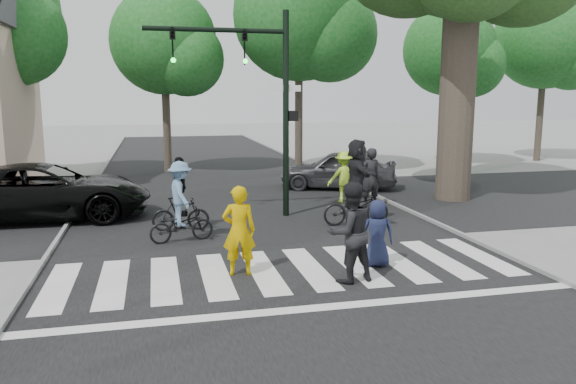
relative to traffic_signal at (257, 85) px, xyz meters
name	(u,v)px	position (x,y,z in m)	size (l,w,h in m)	color
ground	(299,286)	(-0.35, -6.20, -3.90)	(120.00, 120.00, 0.00)	gray
road_stem	(254,227)	(-0.35, -1.20, -3.90)	(10.00, 70.00, 0.01)	black
road_cross	(238,206)	(-0.35, 1.80, -3.89)	(70.00, 10.00, 0.01)	black
curb_left	(60,235)	(-5.40, -1.20, -3.85)	(0.10, 70.00, 0.10)	gray
curb_right	(421,216)	(4.70, -1.20, -3.85)	(0.10, 70.00, 0.10)	gray
crosswalk	(291,275)	(-0.35, -5.54, -3.89)	(10.00, 3.85, 0.01)	silver
traffic_signal	(257,85)	(0.00, 0.00, 0.00)	(4.45, 0.29, 6.00)	black
bg_tree_2	(169,46)	(-2.11, 10.42, 1.88)	(5.04, 4.80, 8.40)	brown
bg_tree_3	(307,19)	(3.95, 9.07, 3.04)	(6.30, 6.00, 10.20)	brown
bg_tree_4	(455,54)	(11.88, 9.93, 1.73)	(4.83, 4.60, 8.15)	brown
bg_tree_5	(553,42)	(17.92, 10.50, 2.46)	(5.67, 5.40, 9.30)	brown
pedestrian_woman	(239,231)	(-1.36, -5.28, -2.98)	(0.67, 0.44, 1.85)	#CA9D00
pedestrian_child	(377,233)	(1.57, -5.38, -3.18)	(0.71, 0.46, 1.45)	#1A203E
pedestrian_adult	(350,233)	(0.66, -6.19, -2.91)	(0.96, 0.75, 1.97)	black
cyclist_left	(181,207)	(-2.38, -2.37, -3.02)	(1.68, 1.14, 2.02)	black
cyclist_mid	(180,201)	(-2.34, -1.17, -3.08)	(1.55, 0.95, 2.00)	black
cyclist_right	(357,187)	(2.49, -1.63, -2.82)	(1.92, 1.79, 2.42)	black
car_suv	(45,192)	(-6.11, 1.15, -3.07)	(2.75, 5.96, 1.66)	black
car_grey	(338,169)	(3.95, 4.31, -3.14)	(1.79, 4.46, 1.52)	#37373B
bystander_hivis	(344,177)	(3.25, 1.66, -3.03)	(1.13, 0.65, 1.74)	#B7E932
bystander_dark	(370,178)	(3.81, 0.70, -2.94)	(0.70, 0.46, 1.93)	black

